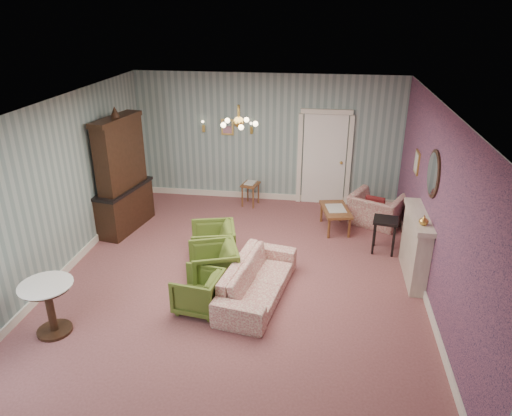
% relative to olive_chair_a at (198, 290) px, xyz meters
% --- Properties ---
extents(floor, '(7.00, 7.00, 0.00)m').
position_rel_olive_chair_a_xyz_m(floor, '(0.47, 1.02, -0.34)').
color(floor, '#8B5051').
rests_on(floor, ground).
extents(ceiling, '(7.00, 7.00, 0.00)m').
position_rel_olive_chair_a_xyz_m(ceiling, '(0.47, 1.02, 2.56)').
color(ceiling, white).
rests_on(ceiling, ground).
extents(wall_back, '(6.00, 0.00, 6.00)m').
position_rel_olive_chair_a_xyz_m(wall_back, '(0.47, 4.52, 1.11)').
color(wall_back, slate).
rests_on(wall_back, ground).
extents(wall_front, '(6.00, 0.00, 6.00)m').
position_rel_olive_chair_a_xyz_m(wall_front, '(0.47, -2.48, 1.11)').
color(wall_front, slate).
rests_on(wall_front, ground).
extents(wall_left, '(0.00, 7.00, 7.00)m').
position_rel_olive_chair_a_xyz_m(wall_left, '(-2.53, 1.02, 1.11)').
color(wall_left, slate).
rests_on(wall_left, ground).
extents(wall_right, '(0.00, 7.00, 7.00)m').
position_rel_olive_chair_a_xyz_m(wall_right, '(3.47, 1.02, 1.11)').
color(wall_right, slate).
rests_on(wall_right, ground).
extents(wall_right_floral, '(0.00, 7.00, 7.00)m').
position_rel_olive_chair_a_xyz_m(wall_right_floral, '(3.45, 1.02, 1.11)').
color(wall_right_floral, '#B15871').
rests_on(wall_right_floral, ground).
extents(door, '(1.12, 0.12, 2.16)m').
position_rel_olive_chair_a_xyz_m(door, '(1.77, 4.48, 0.74)').
color(door, white).
rests_on(door, floor).
extents(olive_chair_a, '(0.70, 0.73, 0.67)m').
position_rel_olive_chair_a_xyz_m(olive_chair_a, '(0.00, 0.00, 0.00)').
color(olive_chair_a, '#506523').
rests_on(olive_chair_a, floor).
extents(olive_chair_b, '(0.91, 0.94, 0.77)m').
position_rel_olive_chair_a_xyz_m(olive_chair_b, '(0.07, 0.69, 0.05)').
color(olive_chair_b, '#506523').
rests_on(olive_chair_b, floor).
extents(olive_chair_c, '(0.87, 0.91, 0.78)m').
position_rel_olive_chair_a_xyz_m(olive_chair_c, '(-0.11, 1.45, 0.05)').
color(olive_chair_c, '#506523').
rests_on(olive_chair_c, floor).
extents(sofa_chintz, '(0.92, 2.08, 0.79)m').
position_rel_olive_chair_a_xyz_m(sofa_chintz, '(0.82, 0.48, 0.06)').
color(sofa_chintz, '#9C3F43').
rests_on(sofa_chintz, floor).
extents(wingback_chair, '(1.19, 1.03, 0.88)m').
position_rel_olive_chair_a_xyz_m(wingback_chair, '(2.89, 3.45, 0.10)').
color(wingback_chair, '#9C3F43').
rests_on(wingback_chair, floor).
extents(dresser, '(0.76, 1.54, 2.45)m').
position_rel_olive_chair_a_xyz_m(dresser, '(-2.18, 2.54, 0.89)').
color(dresser, black).
rests_on(dresser, floor).
extents(fireplace, '(0.30, 1.40, 1.16)m').
position_rel_olive_chair_a_xyz_m(fireplace, '(3.33, 1.42, 0.24)').
color(fireplace, beige).
rests_on(fireplace, floor).
extents(mantel_vase, '(0.15, 0.15, 0.15)m').
position_rel_olive_chair_a_xyz_m(mantel_vase, '(3.31, 1.02, 0.90)').
color(mantel_vase, gold).
rests_on(mantel_vase, fireplace).
extents(oval_mirror, '(0.04, 0.76, 0.84)m').
position_rel_olive_chair_a_xyz_m(oval_mirror, '(3.43, 1.42, 1.51)').
color(oval_mirror, white).
rests_on(oval_mirror, wall_right).
extents(framed_print, '(0.04, 0.34, 0.42)m').
position_rel_olive_chair_a_xyz_m(framed_print, '(3.44, 2.77, 1.26)').
color(framed_print, gold).
rests_on(framed_print, wall_right).
extents(coffee_table, '(0.68, 1.00, 0.47)m').
position_rel_olive_chair_a_xyz_m(coffee_table, '(2.05, 3.08, -0.10)').
color(coffee_table, brown).
rests_on(coffee_table, floor).
extents(side_table_black, '(0.50, 0.50, 0.66)m').
position_rel_olive_chair_a_xyz_m(side_table_black, '(2.93, 2.26, -0.01)').
color(side_table_black, black).
rests_on(side_table_black, floor).
extents(pedestal_table, '(0.86, 0.86, 0.79)m').
position_rel_olive_chair_a_xyz_m(pedestal_table, '(-1.88, -0.83, 0.06)').
color(pedestal_table, black).
rests_on(pedestal_table, floor).
extents(nesting_table, '(0.42, 0.50, 0.57)m').
position_rel_olive_chair_a_xyz_m(nesting_table, '(0.15, 4.09, -0.05)').
color(nesting_table, brown).
rests_on(nesting_table, floor).
extents(gilt_mirror_back, '(0.28, 0.06, 0.36)m').
position_rel_olive_chair_a_xyz_m(gilt_mirror_back, '(-0.43, 4.48, 1.36)').
color(gilt_mirror_back, gold).
rests_on(gilt_mirror_back, wall_back).
extents(sconce_left, '(0.16, 0.12, 0.30)m').
position_rel_olive_chair_a_xyz_m(sconce_left, '(-0.98, 4.46, 1.36)').
color(sconce_left, gold).
rests_on(sconce_left, wall_back).
extents(sconce_right, '(0.16, 0.12, 0.30)m').
position_rel_olive_chair_a_xyz_m(sconce_right, '(0.12, 4.46, 1.36)').
color(sconce_right, gold).
rests_on(sconce_right, wall_back).
extents(chandelier, '(0.56, 0.56, 0.36)m').
position_rel_olive_chair_a_xyz_m(chandelier, '(0.47, 1.02, 2.29)').
color(chandelier, gold).
rests_on(chandelier, ceiling).
extents(burgundy_cushion, '(0.41, 0.28, 0.39)m').
position_rel_olive_chair_a_xyz_m(burgundy_cushion, '(2.84, 3.30, 0.14)').
color(burgundy_cushion, maroon).
rests_on(burgundy_cushion, wingback_chair).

